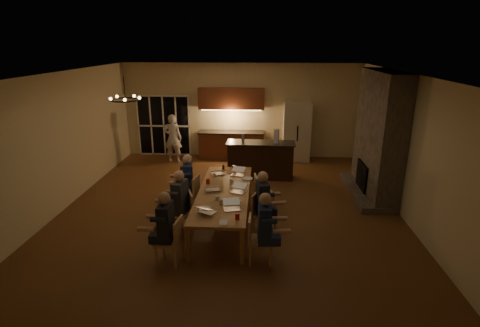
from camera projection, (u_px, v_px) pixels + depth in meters
The scene contains 45 objects.
floor at pixel (230, 209), 9.03m from camera, with size 9.00×9.00×0.00m, color brown.
back_wall at pixel (241, 111), 12.83m from camera, with size 8.00×0.04×3.20m, color beige.
left_wall at pixel (59, 143), 8.77m from camera, with size 0.04×9.00×3.20m, color beige.
right_wall at pixel (409, 148), 8.30m from camera, with size 0.04×9.00×3.20m, color beige.
ceiling at pixel (229, 73), 8.03m from camera, with size 8.00×9.00×0.04m, color white.
french_doors at pixel (164, 126), 13.10m from camera, with size 1.86×0.08×2.10m, color black.
fireplace at pixel (379, 135), 9.46m from camera, with size 0.58×2.50×3.20m, color #655A4F.
kitchenette at pixel (231, 124), 12.66m from camera, with size 2.24×0.68×2.40m, color maroon, non-canonical shape.
refrigerator at pixel (297, 131), 12.55m from camera, with size 0.90×0.68×2.00m, color beige.
dining_table at pixel (224, 207), 8.28m from camera, with size 1.10×3.35×0.75m, color #B67649.
bar_island at pixel (260, 160), 11.00m from camera, with size 1.99×0.68×1.08m, color black.
chair_left_near at pixel (169, 241), 6.72m from camera, with size 0.44×0.44×0.89m, color tan, non-canonical shape.
chair_left_mid at pixel (182, 213), 7.80m from camera, with size 0.44×0.44×0.89m, color tan, non-canonical shape.
chair_left_far at pixel (189, 194), 8.80m from camera, with size 0.44×0.44×0.89m, color tan, non-canonical shape.
chair_right_near at pixel (261, 240), 6.76m from camera, with size 0.44×0.44×0.89m, color tan, non-canonical shape.
chair_right_mid at pixel (264, 214), 7.77m from camera, with size 0.44×0.44×0.89m, color tan, non-canonical shape.
chair_right_far at pixel (264, 193), 8.82m from camera, with size 0.44×0.44×0.89m, color tan, non-canonical shape.
person_left_near at pixel (166, 228), 6.68m from camera, with size 0.60×0.60×1.38m, color #21252B, non-canonical shape.
person_right_near at pixel (265, 229), 6.63m from camera, with size 0.60×0.60×1.38m, color navy, non-canonical shape.
person_left_mid at pixel (180, 202), 7.74m from camera, with size 0.60×0.60×1.38m, color #34393E, non-canonical shape.
person_right_mid at pixel (262, 203), 7.70m from camera, with size 0.60×0.60×1.38m, color #21252B, non-canonical shape.
person_left_far at pixel (188, 182), 8.84m from camera, with size 0.60×0.60×1.38m, color navy, non-canonical shape.
standing_person at pixel (173, 138), 12.40m from camera, with size 0.59×0.39×1.61m, color silver.
chandelier at pixel (125, 100), 7.48m from camera, with size 0.61×0.61×0.03m, color black.
laptop_a at pixel (207, 207), 7.11m from camera, with size 0.32×0.28×0.23m, color silver, non-canonical shape.
laptop_b at pixel (232, 204), 7.23m from camera, with size 0.32×0.28×0.23m, color silver, non-canonical shape.
laptop_c at pixel (212, 185), 8.19m from camera, with size 0.32×0.28×0.23m, color silver, non-canonical shape.
laptop_d at pixel (237, 187), 8.07m from camera, with size 0.32×0.28×0.23m, color silver, non-canonical shape.
laptop_e at pixel (218, 170), 9.17m from camera, with size 0.32×0.28×0.23m, color silver, non-canonical shape.
laptop_f at pixel (237, 171), 9.10m from camera, with size 0.32×0.28×0.23m, color silver, non-canonical shape.
mug_front at pixel (217, 198), 7.68m from camera, with size 0.09×0.09×0.10m, color silver.
mug_mid at pixel (231, 181), 8.62m from camera, with size 0.08×0.08×0.10m, color silver.
mug_back at pixel (214, 175), 8.99m from camera, with size 0.07×0.07×0.10m, color silver.
redcup_near at pixel (237, 216), 6.85m from camera, with size 0.08×0.08×0.12m, color #AD190B.
redcup_mid at pixel (208, 181), 8.56m from camera, with size 0.09×0.09×0.12m, color #AD190B.
redcup_far at pixel (234, 168), 9.49m from camera, with size 0.10×0.10×0.12m, color #AD190B.
can_silver at pixel (221, 202), 7.45m from camera, with size 0.07×0.07×0.12m, color #B2B2B7.
can_cola at pixel (223, 167), 9.55m from camera, with size 0.06×0.06×0.12m, color #3F0F0C.
can_right at pixel (244, 185), 8.35m from camera, with size 0.06×0.06×0.12m, color #B2B2B7.
plate_near at pixel (236, 201), 7.61m from camera, with size 0.22×0.22×0.02m, color silver.
plate_left at pixel (205, 209), 7.29m from camera, with size 0.25×0.25×0.02m, color silver.
plate_far at pixel (247, 178), 8.89m from camera, with size 0.26×0.26×0.02m, color silver.
notepad at pixel (223, 223), 6.72m from camera, with size 0.15×0.21×0.01m, color white.
bar_bottle at pixel (243, 138), 10.87m from camera, with size 0.08×0.08×0.24m, color #99999E.
bar_blender at pixel (276, 136), 10.72m from camera, with size 0.13×0.13×0.40m, color silver.
Camera 1 is at (0.74, -8.21, 3.85)m, focal length 28.00 mm.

